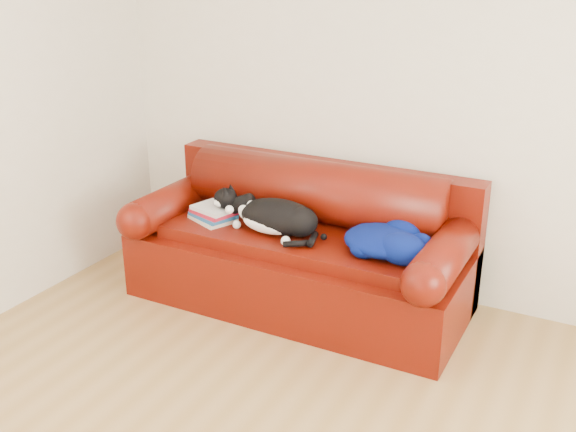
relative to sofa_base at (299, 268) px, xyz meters
name	(u,v)px	position (x,y,z in m)	size (l,w,h in m)	color
room_shell	(314,95)	(0.80, -1.48, 1.43)	(4.52, 4.02, 2.61)	beige
sofa_base	(299,268)	(0.00, 0.00, 0.00)	(2.10, 0.90, 0.50)	#430D02
sofa_back	(316,212)	(0.00, 0.24, 0.30)	(2.10, 1.01, 0.88)	#430D02
book_stack	(214,213)	(-0.56, -0.11, 0.31)	(0.34, 0.31, 0.10)	beige
cat	(277,217)	(-0.10, -0.11, 0.36)	(0.73, 0.36, 0.27)	black
blanket	(386,240)	(0.59, -0.06, 0.34)	(0.56, 0.52, 0.17)	#020E43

